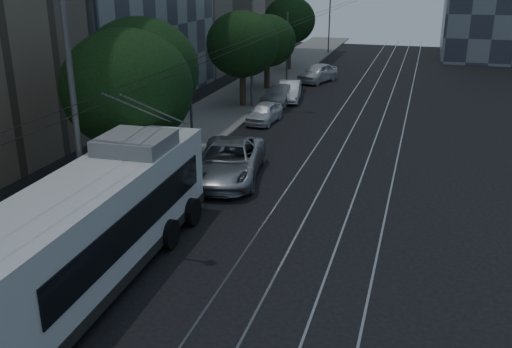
{
  "coord_description": "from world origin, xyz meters",
  "views": [
    {
      "loc": [
        5.74,
        -15.6,
        9.3
      ],
      "look_at": [
        -0.18,
        4.14,
        1.83
      ],
      "focal_mm": 40.0,
      "sensor_mm": 36.0,
      "label": 1
    }
  ],
  "objects_px": {
    "pickup_silver": "(228,161)",
    "car_white_c": "(289,91)",
    "streetlamp_far": "(258,21)",
    "car_white_b": "(280,94)",
    "car_white_d": "(318,73)",
    "trolleybus": "(93,227)",
    "car_white_a": "(264,113)",
    "streetlamp_near": "(81,64)"
  },
  "relations": [
    {
      "from": "car_white_b",
      "to": "car_white_d",
      "type": "relative_size",
      "value": 0.99
    },
    {
      "from": "car_white_b",
      "to": "trolleybus",
      "type": "bearing_deg",
      "value": -84.2
    },
    {
      "from": "car_white_c",
      "to": "streetlamp_far",
      "type": "relative_size",
      "value": 0.43
    },
    {
      "from": "trolleybus",
      "to": "car_white_c",
      "type": "bearing_deg",
      "value": 88.45
    },
    {
      "from": "car_white_b",
      "to": "streetlamp_far",
      "type": "height_order",
      "value": "streetlamp_far"
    },
    {
      "from": "trolleybus",
      "to": "car_white_a",
      "type": "bearing_deg",
      "value": 88.73
    },
    {
      "from": "streetlamp_far",
      "to": "car_white_c",
      "type": "bearing_deg",
      "value": 63.98
    },
    {
      "from": "car_white_d",
      "to": "car_white_b",
      "type": "bearing_deg",
      "value": -77.91
    },
    {
      "from": "pickup_silver",
      "to": "car_white_c",
      "type": "relative_size",
      "value": 1.46
    },
    {
      "from": "pickup_silver",
      "to": "car_white_a",
      "type": "bearing_deg",
      "value": 87.41
    },
    {
      "from": "streetlamp_far",
      "to": "trolleybus",
      "type": "bearing_deg",
      "value": -85.73
    },
    {
      "from": "trolleybus",
      "to": "pickup_silver",
      "type": "xyz_separation_m",
      "value": [
        0.91,
        9.87,
        -0.93
      ]
    },
    {
      "from": "car_white_b",
      "to": "streetlamp_far",
      "type": "xyz_separation_m",
      "value": [
        -1.09,
        -2.1,
        5.32
      ]
    },
    {
      "from": "car_white_b",
      "to": "car_white_c",
      "type": "distance_m",
      "value": 1.12
    },
    {
      "from": "car_white_a",
      "to": "car_white_d",
      "type": "height_order",
      "value": "car_white_d"
    },
    {
      "from": "car_white_a",
      "to": "streetlamp_near",
      "type": "relative_size",
      "value": 0.35
    },
    {
      "from": "pickup_silver",
      "to": "car_white_a",
      "type": "height_order",
      "value": "pickup_silver"
    },
    {
      "from": "pickup_silver",
      "to": "streetlamp_far",
      "type": "relative_size",
      "value": 0.63
    },
    {
      "from": "streetlamp_far",
      "to": "streetlamp_near",
      "type": "bearing_deg",
      "value": -88.54
    },
    {
      "from": "streetlamp_near",
      "to": "streetlamp_far",
      "type": "bearing_deg",
      "value": 91.46
    },
    {
      "from": "car_white_a",
      "to": "streetlamp_near",
      "type": "distance_m",
      "value": 19.05
    },
    {
      "from": "car_white_d",
      "to": "streetlamp_far",
      "type": "xyz_separation_m",
      "value": [
        -2.13,
        -10.97,
        5.2
      ]
    },
    {
      "from": "car_white_a",
      "to": "streetlamp_near",
      "type": "height_order",
      "value": "streetlamp_near"
    },
    {
      "from": "trolleybus",
      "to": "car_white_b",
      "type": "xyz_separation_m",
      "value": [
        -0.69,
        25.83,
        -1.14
      ]
    },
    {
      "from": "trolleybus",
      "to": "car_white_c",
      "type": "xyz_separation_m",
      "value": [
        -0.24,
        26.87,
        -1.1
      ]
    },
    {
      "from": "car_white_c",
      "to": "streetlamp_near",
      "type": "distance_m",
      "value": 25.44
    },
    {
      "from": "pickup_silver",
      "to": "streetlamp_near",
      "type": "height_order",
      "value": "streetlamp_near"
    },
    {
      "from": "pickup_silver",
      "to": "car_white_c",
      "type": "bearing_deg",
      "value": 84.72
    },
    {
      "from": "car_white_b",
      "to": "car_white_c",
      "type": "height_order",
      "value": "car_white_c"
    },
    {
      "from": "pickup_silver",
      "to": "car_white_d",
      "type": "bearing_deg",
      "value": 82.1
    },
    {
      "from": "pickup_silver",
      "to": "streetlamp_near",
      "type": "xyz_separation_m",
      "value": [
        -2.14,
        -7.78,
        5.55
      ]
    },
    {
      "from": "car_white_b",
      "to": "car_white_c",
      "type": "bearing_deg",
      "value": 71.14
    },
    {
      "from": "trolleybus",
      "to": "car_white_b",
      "type": "relative_size",
      "value": 2.88
    },
    {
      "from": "trolleybus",
      "to": "streetlamp_near",
      "type": "xyz_separation_m",
      "value": [
        -1.22,
        2.09,
        4.62
      ]
    },
    {
      "from": "car_white_a",
      "to": "streetlamp_far",
      "type": "height_order",
      "value": "streetlamp_far"
    },
    {
      "from": "car_white_a",
      "to": "streetlamp_near",
      "type": "xyz_separation_m",
      "value": [
        -0.94,
        -18.13,
        5.78
      ]
    },
    {
      "from": "pickup_silver",
      "to": "streetlamp_far",
      "type": "distance_m",
      "value": 15.02
    },
    {
      "from": "pickup_silver",
      "to": "car_white_a",
      "type": "relative_size",
      "value": 1.67
    },
    {
      "from": "car_white_c",
      "to": "car_white_d",
      "type": "relative_size",
      "value": 0.93
    },
    {
      "from": "pickup_silver",
      "to": "car_white_c",
      "type": "xyz_separation_m",
      "value": [
        -1.16,
        16.99,
        -0.16
      ]
    },
    {
      "from": "car_white_a",
      "to": "car_white_b",
      "type": "relative_size",
      "value": 0.82
    },
    {
      "from": "car_white_c",
      "to": "pickup_silver",
      "type": "bearing_deg",
      "value": -94.98
    }
  ]
}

